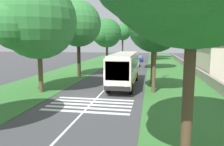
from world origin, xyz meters
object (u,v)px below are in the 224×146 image
(roadside_tree_right_1, at_px, (156,35))
(roadside_tree_right_2, at_px, (156,33))
(coach_bus, at_px, (124,67))
(trailing_car_1, at_px, (122,60))
(trailing_car_0, at_px, (135,63))
(roadside_tree_left_2, at_px, (77,25))
(roadside_tree_left_0, at_px, (107,34))
(utility_pole, at_px, (152,47))
(roadside_tree_left_4, at_px, (37,23))
(roadside_tree_right_4, at_px, (154,27))
(roadside_tree_left_1, at_px, (122,33))
(trailing_car_2, at_px, (139,59))
(roadside_tree_right_3, at_px, (152,35))

(roadside_tree_right_1, bearing_deg, roadside_tree_right_2, -0.10)
(coach_bus, relative_size, trailing_car_1, 2.60)
(trailing_car_1, bearing_deg, coach_bus, -171.77)
(coach_bus, relative_size, trailing_car_0, 2.60)
(roadside_tree_left_2, bearing_deg, roadside_tree_left_0, -0.69)
(roadside_tree_left_0, xyz_separation_m, utility_pole, (-24.25, -10.38, -2.41))
(roadside_tree_left_4, xyz_separation_m, roadside_tree_right_1, (40.36, -12.21, -0.08))
(roadside_tree_left_2, xyz_separation_m, roadside_tree_right_4, (-8.51, -10.71, -0.84))
(roadside_tree_left_1, bearing_deg, roadside_tree_left_2, 179.60)
(coach_bus, distance_m, trailing_car_1, 25.91)
(roadside_tree_right_2, distance_m, utility_pole, 42.68)
(trailing_car_1, bearing_deg, roadside_tree_left_0, 89.26)
(trailing_car_2, xyz_separation_m, roadside_tree_left_0, (-6.20, 7.33, 6.13))
(roadside_tree_left_4, bearing_deg, roadside_tree_left_0, -1.32)
(trailing_car_2, bearing_deg, roadside_tree_left_0, 130.23)
(trailing_car_1, xyz_separation_m, roadside_tree_right_2, (18.34, -7.95, 6.95))
(roadside_tree_left_4, bearing_deg, trailing_car_1, -8.04)
(roadside_tree_left_4, bearing_deg, roadside_tree_right_2, -14.11)
(trailing_car_1, relative_size, roadside_tree_right_4, 0.46)
(roadside_tree_right_1, height_order, utility_pole, roadside_tree_right_1)
(roadside_tree_left_2, bearing_deg, roadside_tree_right_4, -128.48)
(roadside_tree_left_2, distance_m, roadside_tree_right_1, 32.10)
(trailing_car_1, height_order, roadside_tree_right_1, roadside_tree_right_1)
(trailing_car_0, height_order, roadside_tree_right_3, roadside_tree_right_3)
(roadside_tree_left_4, height_order, roadside_tree_right_2, roadside_tree_right_2)
(roadside_tree_left_2, bearing_deg, coach_bus, -127.71)
(roadside_tree_right_1, xyz_separation_m, utility_pole, (-34.28, 1.13, -2.41))
(roadside_tree_right_3, bearing_deg, roadside_tree_left_1, 15.50)
(roadside_tree_right_3, bearing_deg, roadside_tree_left_4, 152.12)
(trailing_car_1, xyz_separation_m, roadside_tree_right_3, (-9.21, -6.87, 5.59))
(roadside_tree_right_1, bearing_deg, coach_bus, 173.24)
(roadside_tree_right_1, distance_m, utility_pole, 34.38)
(trailing_car_1, bearing_deg, roadside_tree_right_4, -166.32)
(roadside_tree_left_4, bearing_deg, roadside_tree_left_2, -2.49)
(roadside_tree_left_0, height_order, roadside_tree_right_2, roadside_tree_right_2)
(trailing_car_2, xyz_separation_m, roadside_tree_right_3, (-15.46, -3.12, 5.59))
(roadside_tree_right_4, bearing_deg, roadside_tree_right_2, -1.30)
(roadside_tree_left_4, height_order, roadside_tree_right_3, roadside_tree_left_4)
(roadside_tree_left_1, height_order, roadside_tree_right_1, roadside_tree_left_1)
(coach_bus, relative_size, trailing_car_2, 2.60)
(trailing_car_0, height_order, roadside_tree_left_2, roadside_tree_left_2)
(trailing_car_2, bearing_deg, roadside_tree_left_1, 18.28)
(trailing_car_0, relative_size, trailing_car_2, 1.00)
(roadside_tree_left_4, height_order, roadside_tree_right_1, roadside_tree_left_4)
(trailing_car_0, distance_m, roadside_tree_right_2, 25.38)
(trailing_car_2, distance_m, roadside_tree_right_4, 35.17)
(trailing_car_2, bearing_deg, roadside_tree_right_2, -19.14)
(roadside_tree_left_4, relative_size, roadside_tree_right_3, 1.12)
(roadside_tree_right_3, bearing_deg, roadside_tree_right_4, -179.95)
(roadside_tree_left_1, height_order, roadside_tree_right_3, roadside_tree_left_1)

